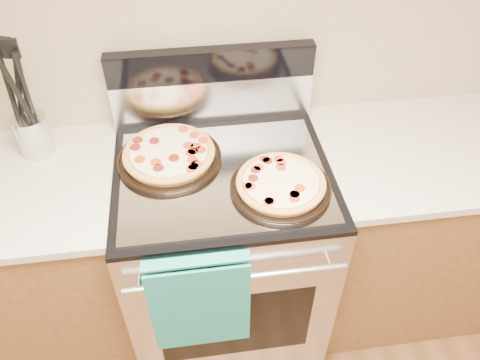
{
  "coord_description": "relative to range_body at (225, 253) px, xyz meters",
  "views": [
    {
      "loc": [
        -0.11,
        0.43,
        2.01
      ],
      "look_at": [
        0.05,
        1.55,
        0.96
      ],
      "focal_mm": 35.0,
      "sensor_mm": 36.0,
      "label": 1
    }
  ],
  "objects": [
    {
      "name": "wall_back",
      "position": [
        0.0,
        0.35,
        0.9
      ],
      "size": [
        4.0,
        0.0,
        4.0
      ],
      "primitive_type": "plane",
      "rotation": [
        1.57,
        0.0,
        0.0
      ],
      "color": "tan",
      "rests_on": "ground"
    },
    {
      "name": "range_body",
      "position": [
        0.0,
        0.0,
        0.0
      ],
      "size": [
        0.76,
        0.68,
        0.9
      ],
      "primitive_type": "cube",
      "color": "#B7B7BC",
      "rests_on": "ground"
    },
    {
      "name": "oven_window",
      "position": [
        0.0,
        -0.34,
        0.0
      ],
      "size": [
        0.56,
        0.01,
        0.4
      ],
      "primitive_type": "cube",
      "color": "black",
      "rests_on": "range_body"
    },
    {
      "name": "cooktop",
      "position": [
        0.0,
        0.0,
        0.46
      ],
      "size": [
        0.76,
        0.68,
        0.02
      ],
      "primitive_type": "cube",
      "color": "black",
      "rests_on": "range_body"
    },
    {
      "name": "backsplash_lower",
      "position": [
        0.0,
        0.31,
        0.56
      ],
      "size": [
        0.76,
        0.06,
        0.18
      ],
      "primitive_type": "cube",
      "color": "silver",
      "rests_on": "cooktop"
    },
    {
      "name": "backsplash_upper",
      "position": [
        0.0,
        0.31,
        0.71
      ],
      "size": [
        0.76,
        0.06,
        0.12
      ],
      "primitive_type": "cube",
      "color": "black",
      "rests_on": "backsplash_lower"
    },
    {
      "name": "oven_handle",
      "position": [
        0.0,
        -0.38,
        0.35
      ],
      "size": [
        0.7,
        0.03,
        0.03
      ],
      "primitive_type": "cylinder",
      "rotation": [
        0.0,
        1.57,
        0.0
      ],
      "color": "silver",
      "rests_on": "range_body"
    },
    {
      "name": "dish_towel",
      "position": [
        -0.12,
        -0.38,
        0.25
      ],
      "size": [
        0.32,
        0.05,
        0.42
      ],
      "primitive_type": null,
      "color": "#197780",
      "rests_on": "oven_handle"
    },
    {
      "name": "foil_sheet",
      "position": [
        0.0,
        -0.03,
        0.47
      ],
      "size": [
        0.7,
        0.55,
        0.01
      ],
      "primitive_type": "cube",
      "color": "gray",
      "rests_on": "cooktop"
    },
    {
      "name": "cabinet_left",
      "position": [
        -0.88,
        0.03,
        -0.01
      ],
      "size": [
        1.0,
        0.62,
        0.88
      ],
      "primitive_type": "cube",
      "color": "brown",
      "rests_on": "ground"
    },
    {
      "name": "cabinet_right",
      "position": [
        0.88,
        0.03,
        -0.01
      ],
      "size": [
        1.0,
        0.62,
        0.88
      ],
      "primitive_type": "cube",
      "color": "brown",
      "rests_on": "ground"
    },
    {
      "name": "countertop_right",
      "position": [
        0.88,
        0.03,
        0.45
      ],
      "size": [
        1.02,
        0.64,
        0.03
      ],
      "primitive_type": "cube",
      "color": "#BDB5AA",
      "rests_on": "cabinet_right"
    },
    {
      "name": "pepperoni_pizza_back",
      "position": [
        -0.18,
        0.07,
        0.5
      ],
      "size": [
        0.37,
        0.37,
        0.05
      ],
      "primitive_type": null,
      "rotation": [
        0.0,
        0.0,
        0.03
      ],
      "color": "#C28A3B",
      "rests_on": "foil_sheet"
    },
    {
      "name": "pepperoni_pizza_front",
      "position": [
        0.18,
        -0.13,
        0.5
      ],
      "size": [
        0.37,
        0.37,
        0.04
      ],
      "primitive_type": null,
      "rotation": [
        0.0,
        0.0,
        -0.13
      ],
      "color": "#C28A3B",
      "rests_on": "foil_sheet"
    },
    {
      "name": "utensil_crock",
      "position": [
        -0.66,
        0.21,
        0.54
      ],
      "size": [
        0.16,
        0.16,
        0.15
      ],
      "primitive_type": "cylinder",
      "rotation": [
        0.0,
        0.0,
        -0.37
      ],
      "color": "silver",
      "rests_on": "countertop_left"
    }
  ]
}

